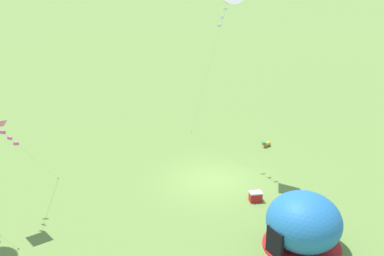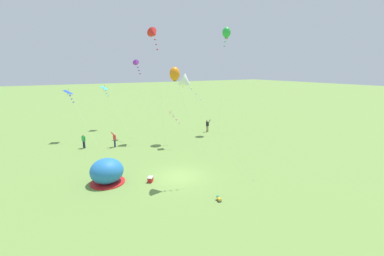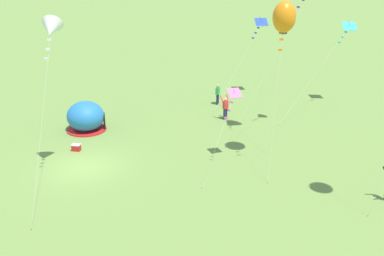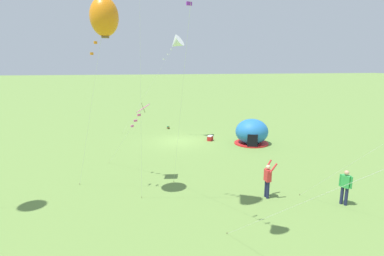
# 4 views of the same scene
# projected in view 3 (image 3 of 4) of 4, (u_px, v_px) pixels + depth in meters

# --- Properties ---
(ground_plane) EXTENTS (300.00, 300.00, 0.00)m
(ground_plane) POSITION_uv_depth(u_px,v_px,m) (84.00, 168.00, 26.59)
(ground_plane) COLOR olive
(popup_tent) EXTENTS (2.81, 2.81, 2.10)m
(popup_tent) POSITION_uv_depth(u_px,v_px,m) (86.00, 117.00, 31.75)
(popup_tent) COLOR #2672BF
(popup_tent) RESTS_ON ground
(cooler_box) EXTENTS (0.62, 0.64, 0.44)m
(cooler_box) POSITION_uv_depth(u_px,v_px,m) (76.00, 147.00, 28.74)
(cooler_box) COLOR red
(cooler_box) RESTS_ON ground
(person_strolling) EXTENTS (0.49, 0.68, 1.89)m
(person_strolling) POSITION_uv_depth(u_px,v_px,m) (225.00, 107.00, 33.73)
(person_strolling) COLOR #1E2347
(person_strolling) RESTS_ON ground
(person_far_back) EXTENTS (0.41, 0.51, 1.72)m
(person_far_back) POSITION_uv_depth(u_px,v_px,m) (218.00, 93.00, 37.04)
(person_far_back) COLOR #1E2347
(person_far_back) RESTS_ON ground
(kite_blue) EXTENTS (2.95, 6.65, 6.79)m
(kite_blue) POSITION_uv_depth(u_px,v_px,m) (260.00, 24.00, 37.71)
(kite_blue) COLOR silver
(kite_blue) RESTS_ON ground
(kite_white) EXTENTS (5.81, 3.78, 8.95)m
(kite_white) POSITION_uv_depth(u_px,v_px,m) (51.00, 29.00, 22.95)
(kite_white) COLOR silver
(kite_white) RESTS_ON ground
(kite_orange) EXTENTS (2.70, 2.67, 9.50)m
(kite_orange) POSITION_uv_depth(u_px,v_px,m) (284.00, 17.00, 24.14)
(kite_orange) COLOR silver
(kite_orange) RESTS_ON ground
(kite_cyan) EXTENTS (2.28, 8.50, 6.84)m
(kite_cyan) POSITION_uv_depth(u_px,v_px,m) (348.00, 29.00, 35.34)
(kite_cyan) COLOR silver
(kite_cyan) RESTS_ON ground
(kite_pink) EXTENTS (2.77, 3.99, 4.49)m
(kite_pink) POSITION_uv_depth(u_px,v_px,m) (233.00, 98.00, 26.10)
(kite_pink) COLOR silver
(kite_pink) RESTS_ON ground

